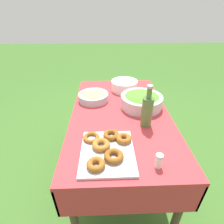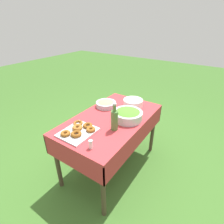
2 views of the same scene
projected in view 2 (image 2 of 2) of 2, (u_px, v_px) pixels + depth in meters
The scene contains 8 objects.
ground_plane at pixel (111, 165), 2.42m from camera, with size 14.00×14.00×0.00m, color #3D6B28.
picnic_table at pixel (111, 126), 2.11m from camera, with size 1.33×0.76×0.77m.
salad_bowl at pixel (128, 114), 2.00m from camera, with size 0.34×0.34×0.12m.
pasta_bowl at pixel (106, 104), 2.30m from camera, with size 0.26×0.26×0.08m.
donut_platter at pixel (79, 130), 1.79m from camera, with size 0.38×0.32×0.05m.
plate_stack at pixel (133, 103), 2.30m from camera, with size 0.26×0.26×0.10m.
olive_oil_bottle at pixel (114, 119), 1.79m from camera, with size 0.08×0.08×0.30m.
salt_shaker at pixel (91, 144), 1.56m from camera, with size 0.04×0.04×0.08m.
Camera 2 is at (-1.47, -1.00, 1.80)m, focal length 28.00 mm.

